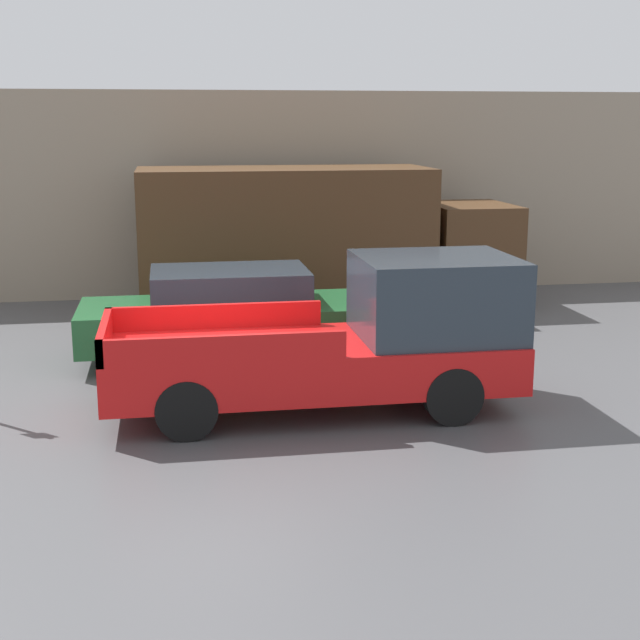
# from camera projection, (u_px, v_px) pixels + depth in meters

# --- Properties ---
(ground_plane) EXTENTS (60.00, 60.00, 0.00)m
(ground_plane) POSITION_uv_depth(u_px,v_px,m) (209.00, 409.00, 12.80)
(ground_plane) COLOR #4C4C4F
(building_wall) EXTENTS (28.00, 0.15, 4.72)m
(building_wall) POSITION_uv_depth(u_px,v_px,m) (189.00, 195.00, 20.51)
(building_wall) COLOR gray
(building_wall) RESTS_ON ground
(pickup_truck) EXTENTS (5.78, 2.10, 2.17)m
(pickup_truck) POSITION_uv_depth(u_px,v_px,m) (353.00, 339.00, 12.64)
(pickup_truck) COLOR red
(pickup_truck) RESTS_ON ground
(car) EXTENTS (4.83, 2.01, 1.57)m
(car) POSITION_uv_depth(u_px,v_px,m) (224.00, 313.00, 15.32)
(car) COLOR #1E592D
(car) RESTS_ON ground
(delivery_truck) EXTENTS (8.05, 2.44, 3.08)m
(delivery_truck) POSITION_uv_depth(u_px,v_px,m) (316.00, 234.00, 19.08)
(delivery_truck) COLOR #472D19
(delivery_truck) RESTS_ON ground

